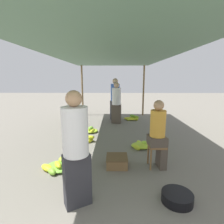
{
  "coord_description": "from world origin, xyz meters",
  "views": [
    {
      "loc": [
        0.06,
        -1.23,
        1.79
      ],
      "look_at": [
        0.0,
        3.69,
        0.83
      ],
      "focal_mm": 28.0,
      "sensor_mm": 36.0,
      "label": 1
    }
  ],
  "objects_px": {
    "vendor_seated": "(158,133)",
    "banana_pile_left_2": "(90,130)",
    "banana_pile_right_0": "(141,145)",
    "banana_pile_left_0": "(59,166)",
    "banana_pile_left_1": "(87,139)",
    "banana_pile_right_1": "(132,118)",
    "vendor_foreground": "(76,148)",
    "stool": "(157,149)",
    "shopper_walking_far": "(116,102)",
    "shopper_walking_mid": "(115,98)",
    "basin_black": "(177,197)",
    "crate_near": "(117,161)"
  },
  "relations": [
    {
      "from": "vendor_seated",
      "to": "shopper_walking_mid",
      "type": "bearing_deg",
      "value": 101.31
    },
    {
      "from": "crate_near",
      "to": "shopper_walking_mid",
      "type": "bearing_deg",
      "value": 90.17
    },
    {
      "from": "banana_pile_left_0",
      "to": "shopper_walking_far",
      "type": "relative_size",
      "value": 0.46
    },
    {
      "from": "vendor_seated",
      "to": "banana_pile_right_0",
      "type": "bearing_deg",
      "value": 98.54
    },
    {
      "from": "vendor_foreground",
      "to": "banana_pile_left_0",
      "type": "bearing_deg",
      "value": 120.82
    },
    {
      "from": "banana_pile_left_1",
      "to": "vendor_foreground",
      "type": "bearing_deg",
      "value": -84.0
    },
    {
      "from": "basin_black",
      "to": "banana_pile_left_1",
      "type": "relative_size",
      "value": 0.99
    },
    {
      "from": "vendor_foreground",
      "to": "banana_pile_left_0",
      "type": "xyz_separation_m",
      "value": [
        -0.58,
        0.97,
        -0.79
      ]
    },
    {
      "from": "stool",
      "to": "vendor_seated",
      "type": "height_order",
      "value": "vendor_seated"
    },
    {
      "from": "stool",
      "to": "banana_pile_left_2",
      "type": "bearing_deg",
      "value": 126.08
    },
    {
      "from": "vendor_seated",
      "to": "banana_pile_right_0",
      "type": "height_order",
      "value": "vendor_seated"
    },
    {
      "from": "basin_black",
      "to": "banana_pile_right_0",
      "type": "distance_m",
      "value": 2.09
    },
    {
      "from": "shopper_walking_mid",
      "to": "shopper_walking_far",
      "type": "bearing_deg",
      "value": -86.32
    },
    {
      "from": "vendor_seated",
      "to": "banana_pile_right_0",
      "type": "relative_size",
      "value": 2.09
    },
    {
      "from": "banana_pile_left_1",
      "to": "banana_pile_left_2",
      "type": "xyz_separation_m",
      "value": [
        -0.03,
        0.89,
        0.0
      ]
    },
    {
      "from": "banana_pile_left_1",
      "to": "shopper_walking_far",
      "type": "distance_m",
      "value": 2.4
    },
    {
      "from": "banana_pile_left_2",
      "to": "banana_pile_right_1",
      "type": "xyz_separation_m",
      "value": [
        1.59,
        1.81,
        -0.01
      ]
    },
    {
      "from": "basin_black",
      "to": "banana_pile_left_0",
      "type": "height_order",
      "value": "banana_pile_left_0"
    },
    {
      "from": "vendor_foreground",
      "to": "banana_pile_right_1",
      "type": "xyz_separation_m",
      "value": [
        1.3,
        5.19,
        -0.78
      ]
    },
    {
      "from": "stool",
      "to": "shopper_walking_far",
      "type": "relative_size",
      "value": 0.29
    },
    {
      "from": "vendor_seated",
      "to": "banana_pile_left_2",
      "type": "distance_m",
      "value": 2.92
    },
    {
      "from": "basin_black",
      "to": "vendor_seated",
      "type": "bearing_deg",
      "value": 92.66
    },
    {
      "from": "crate_near",
      "to": "shopper_walking_far",
      "type": "xyz_separation_m",
      "value": [
        0.03,
        3.48,
        0.74
      ]
    },
    {
      "from": "vendor_seated",
      "to": "banana_pile_left_2",
      "type": "relative_size",
      "value": 2.3
    },
    {
      "from": "stool",
      "to": "banana_pile_left_0",
      "type": "distance_m",
      "value": 1.98
    },
    {
      "from": "vendor_foreground",
      "to": "vendor_seated",
      "type": "xyz_separation_m",
      "value": [
        1.4,
        1.09,
        -0.12
      ]
    },
    {
      "from": "banana_pile_left_1",
      "to": "shopper_walking_mid",
      "type": "xyz_separation_m",
      "value": [
        0.83,
        2.75,
        0.85
      ]
    },
    {
      "from": "shopper_walking_mid",
      "to": "shopper_walking_far",
      "type": "distance_m",
      "value": 0.66
    },
    {
      "from": "shopper_walking_far",
      "to": "vendor_seated",
      "type": "bearing_deg",
      "value": -77.3
    },
    {
      "from": "stool",
      "to": "banana_pile_left_1",
      "type": "height_order",
      "value": "stool"
    },
    {
      "from": "banana_pile_left_0",
      "to": "stool",
      "type": "bearing_deg",
      "value": 3.46
    },
    {
      "from": "vendor_seated",
      "to": "basin_black",
      "type": "relative_size",
      "value": 3.04
    },
    {
      "from": "banana_pile_left_1",
      "to": "banana_pile_right_1",
      "type": "bearing_deg",
      "value": 60.01
    },
    {
      "from": "banana_pile_left_0",
      "to": "banana_pile_right_0",
      "type": "height_order",
      "value": "banana_pile_left_0"
    },
    {
      "from": "banana_pile_left_0",
      "to": "vendor_seated",
      "type": "bearing_deg",
      "value": 3.38
    },
    {
      "from": "banana_pile_right_1",
      "to": "shopper_walking_far",
      "type": "distance_m",
      "value": 1.2
    },
    {
      "from": "banana_pile_left_1",
      "to": "crate_near",
      "type": "relative_size",
      "value": 1.06
    },
    {
      "from": "banana_pile_left_0",
      "to": "banana_pile_right_0",
      "type": "relative_size",
      "value": 1.13
    },
    {
      "from": "banana_pile_left_1",
      "to": "shopper_walking_mid",
      "type": "bearing_deg",
      "value": 73.26
    },
    {
      "from": "banana_pile_left_1",
      "to": "stool",
      "type": "bearing_deg",
      "value": -40.51
    },
    {
      "from": "vendor_foreground",
      "to": "vendor_seated",
      "type": "relative_size",
      "value": 1.19
    },
    {
      "from": "basin_black",
      "to": "shopper_walking_mid",
      "type": "height_order",
      "value": "shopper_walking_mid"
    },
    {
      "from": "stool",
      "to": "vendor_seated",
      "type": "distance_m",
      "value": 0.35
    },
    {
      "from": "vendor_foreground",
      "to": "banana_pile_left_1",
      "type": "xyz_separation_m",
      "value": [
        -0.26,
        2.49,
        -0.78
      ]
    },
    {
      "from": "banana_pile_left_0",
      "to": "banana_pile_left_1",
      "type": "relative_size",
      "value": 1.62
    },
    {
      "from": "banana_pile_left_0",
      "to": "shopper_walking_far",
      "type": "bearing_deg",
      "value": 71.8
    },
    {
      "from": "banana_pile_left_0",
      "to": "shopper_walking_mid",
      "type": "bearing_deg",
      "value": 74.96
    },
    {
      "from": "vendor_seated",
      "to": "shopper_walking_far",
      "type": "xyz_separation_m",
      "value": [
        -0.79,
        3.5,
        0.12
      ]
    },
    {
      "from": "banana_pile_right_0",
      "to": "vendor_foreground",
      "type": "bearing_deg",
      "value": -120.18
    },
    {
      "from": "banana_pile_left_0",
      "to": "banana_pile_left_2",
      "type": "height_order",
      "value": "banana_pile_left_2"
    }
  ]
}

